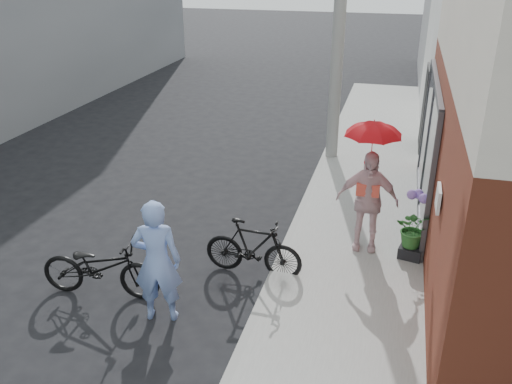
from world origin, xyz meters
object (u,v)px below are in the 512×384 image
at_px(officer, 157,261).
at_px(kimono_woman, 367,201).
at_px(bike_left, 100,267).
at_px(planter, 411,251).
at_px(bike_right, 253,248).
at_px(utility_pole, 340,10).

bearing_deg(officer, kimono_woman, -149.82).
distance_m(bike_left, planter, 4.89).
bearing_deg(bike_right, planter, -65.06).
bearing_deg(bike_left, utility_pole, -27.28).
bearing_deg(planter, kimono_woman, 171.64).
height_order(utility_pole, bike_left, utility_pole).
height_order(officer, planter, officer).
bearing_deg(utility_pole, bike_left, -111.15).
relative_size(bike_right, planter, 4.30).
height_order(utility_pole, bike_right, utility_pole).
xyz_separation_m(bike_left, planter, (4.41, 2.10, -0.26)).
distance_m(officer, bike_right, 1.74).
bearing_deg(officer, utility_pole, -116.06).
relative_size(officer, kimono_woman, 1.05).
bearing_deg(utility_pole, officer, -102.13).
bearing_deg(officer, bike_left, -28.65).
bearing_deg(utility_pole, kimono_woman, -75.35).
xyz_separation_m(bike_left, bike_right, (2.01, 1.11, -0.00)).
relative_size(kimono_woman, planter, 4.70).
height_order(officer, bike_left, officer).
bearing_deg(officer, bike_right, -138.45).
bearing_deg(bike_left, planter, -70.65).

